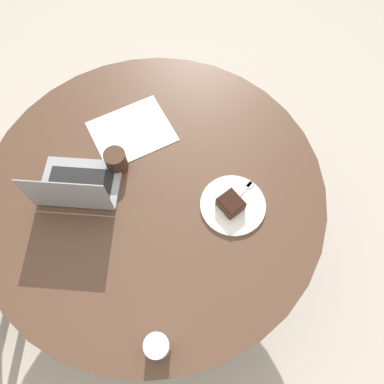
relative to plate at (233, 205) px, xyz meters
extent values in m
plane|color=#B7AD9E|center=(0.11, -0.29, -0.71)|extent=(12.00, 12.00, 0.00)
cylinder|color=#4C3323|center=(0.11, -0.29, -0.70)|extent=(0.53, 0.53, 0.02)
cylinder|color=#4C3323|center=(0.11, -0.29, -0.36)|extent=(0.12, 0.12, 0.65)
cylinder|color=#4C3323|center=(0.11, -0.29, -0.02)|extent=(1.33, 1.33, 0.03)
cube|color=#472D1E|center=(0.53, -0.95, -0.50)|extent=(0.05, 0.05, 0.42)
cube|color=#472D1E|center=(0.79, -0.67, -0.50)|extent=(0.05, 0.05, 0.42)
cube|color=white|center=(-0.05, -0.52, 0.00)|extent=(0.40, 0.37, 0.00)
cylinder|color=silver|center=(0.00, 0.00, 0.00)|extent=(0.24, 0.24, 0.01)
cube|color=#472619|center=(0.01, 0.00, 0.03)|extent=(0.10, 0.10, 0.05)
cube|color=black|center=(0.01, 0.00, 0.05)|extent=(0.09, 0.10, 0.00)
cube|color=silver|center=(-0.03, 0.00, 0.01)|extent=(0.17, 0.03, 0.00)
cube|color=silver|center=(-0.10, 0.01, 0.01)|extent=(0.03, 0.03, 0.00)
cylinder|color=#3D2619|center=(0.10, -0.46, 0.04)|extent=(0.08, 0.08, 0.09)
cylinder|color=silver|center=(0.55, 0.06, 0.04)|extent=(0.08, 0.08, 0.10)
cube|color=gray|center=(0.25, -0.53, 0.00)|extent=(0.32, 0.36, 0.02)
cube|color=black|center=(0.25, -0.53, 0.01)|extent=(0.22, 0.27, 0.00)
cube|color=gray|center=(0.34, -0.48, 0.11)|extent=(0.15, 0.26, 0.20)
cube|color=black|center=(0.33, -0.48, 0.11)|extent=(0.14, 0.25, 0.18)
camera|label=1|loc=(0.54, 0.18, 1.28)|focal=35.00mm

